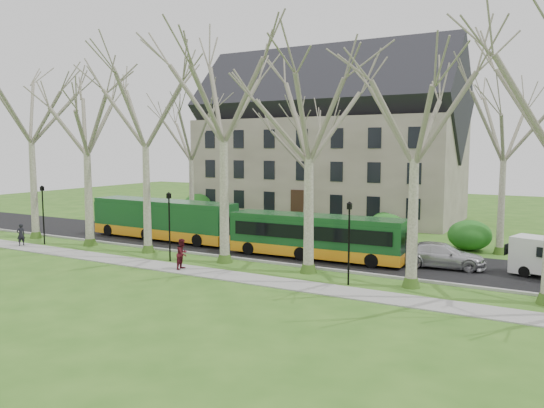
{
  "coord_description": "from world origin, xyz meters",
  "views": [
    {
      "loc": [
        15.75,
        -26.68,
        7.17
      ],
      "look_at": [
        -0.82,
        3.0,
        3.54
      ],
      "focal_mm": 35.0,
      "sensor_mm": 36.0,
      "label": 1
    }
  ],
  "objects_px": {
    "bus_lead": "(163,219)",
    "pedestrian_a": "(21,235)",
    "bus_follow": "(316,236)",
    "sedan": "(441,255)",
    "pedestrian_b": "(182,254)"
  },
  "relations": [
    {
      "from": "sedan",
      "to": "pedestrian_b",
      "type": "xyz_separation_m",
      "value": [
        -13.21,
        -7.87,
        0.17
      ]
    },
    {
      "from": "bus_follow",
      "to": "sedan",
      "type": "height_order",
      "value": "bus_follow"
    },
    {
      "from": "bus_follow",
      "to": "bus_lead",
      "type": "bearing_deg",
      "value": 175.05
    },
    {
      "from": "sedan",
      "to": "pedestrian_b",
      "type": "bearing_deg",
      "value": 112.67
    },
    {
      "from": "bus_follow",
      "to": "sedan",
      "type": "relative_size",
      "value": 2.29
    },
    {
      "from": "sedan",
      "to": "bus_follow",
      "type": "bearing_deg",
      "value": 91.01
    },
    {
      "from": "bus_follow",
      "to": "pedestrian_a",
      "type": "relative_size",
      "value": 7.18
    },
    {
      "from": "pedestrian_a",
      "to": "pedestrian_b",
      "type": "distance_m",
      "value": 15.02
    },
    {
      "from": "sedan",
      "to": "pedestrian_a",
      "type": "height_order",
      "value": "pedestrian_a"
    },
    {
      "from": "bus_lead",
      "to": "pedestrian_b",
      "type": "distance_m",
      "value": 10.76
    },
    {
      "from": "sedan",
      "to": "pedestrian_a",
      "type": "distance_m",
      "value": 29.26
    },
    {
      "from": "bus_follow",
      "to": "pedestrian_a",
      "type": "height_order",
      "value": "bus_follow"
    },
    {
      "from": "bus_lead",
      "to": "pedestrian_a",
      "type": "relative_size",
      "value": 7.85
    },
    {
      "from": "bus_lead",
      "to": "sedan",
      "type": "height_order",
      "value": "bus_lead"
    },
    {
      "from": "sedan",
      "to": "pedestrian_b",
      "type": "relative_size",
      "value": 2.8
    }
  ]
}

